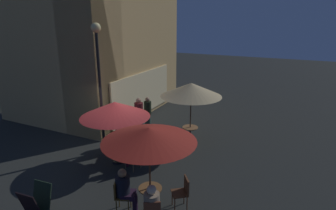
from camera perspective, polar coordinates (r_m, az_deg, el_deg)
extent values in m
plane|color=#242623|center=(10.51, -11.15, -10.78)|extent=(60.00, 60.00, 0.00)
cube|color=tan|center=(14.54, -7.99, 15.71)|extent=(7.45, 1.85, 9.05)
cube|color=tan|center=(13.79, -22.45, 14.54)|extent=(1.85, 6.15, 9.05)
cube|color=beige|center=(14.18, -5.02, 2.36)|extent=(5.22, 0.08, 2.10)
cylinder|color=black|center=(10.41, -13.34, 1.96)|extent=(0.10, 0.10, 4.44)
sphere|color=#F9DD86|center=(10.07, -14.28, 14.79)|extent=(0.34, 0.34, 0.34)
cube|color=black|center=(8.31, -24.01, -16.74)|extent=(0.32, 0.57, 0.86)
cube|color=black|center=(8.12, -25.85, -17.90)|extent=(0.32, 0.57, 0.86)
cylinder|color=black|center=(11.49, 4.39, -7.86)|extent=(0.40, 0.40, 0.03)
cylinder|color=black|center=(11.35, 4.43, -6.27)|extent=(0.06, 0.06, 0.72)
cylinder|color=brown|center=(11.20, 4.47, -4.50)|extent=(0.62, 0.62, 0.03)
cylinder|color=black|center=(10.34, -10.00, -11.11)|extent=(0.40, 0.40, 0.03)
cylinder|color=black|center=(10.18, -10.11, -9.32)|extent=(0.06, 0.06, 0.75)
cylinder|color=#49401C|center=(10.01, -10.23, -7.32)|extent=(0.73, 0.73, 0.03)
cylinder|color=black|center=(7.77, -3.53, -18.55)|extent=(0.06, 0.06, 0.69)
cylinder|color=brown|center=(7.56, -3.58, -16.35)|extent=(0.60, 0.60, 0.03)
cylinder|color=black|center=(11.48, 4.39, -7.79)|extent=(0.36, 0.36, 0.06)
cylinder|color=#4F3B2B|center=(11.03, 4.53, -2.10)|extent=(0.05, 0.05, 2.47)
cone|color=tan|center=(10.73, 4.66, 3.10)|extent=(2.33, 2.33, 0.51)
cylinder|color=black|center=(10.33, -10.01, -11.04)|extent=(0.36, 0.36, 0.06)
cylinder|color=#533A1E|center=(9.88, -10.32, -5.67)|extent=(0.05, 0.05, 2.16)
cone|color=maroon|center=(9.58, -10.60, -0.86)|extent=(2.34, 2.34, 0.52)
cylinder|color=#4E321F|center=(7.32, -3.65, -13.39)|extent=(0.05, 0.05, 2.31)
cone|color=maroon|center=(6.85, -3.81, -5.94)|extent=(2.33, 2.33, 0.35)
cylinder|color=brown|center=(9.77, -8.52, -11.42)|extent=(0.03, 0.03, 0.45)
cylinder|color=brown|center=(9.99, -7.07, -10.68)|extent=(0.03, 0.03, 0.45)
cylinder|color=brown|center=(9.55, -7.01, -12.07)|extent=(0.03, 0.03, 0.45)
cylinder|color=brown|center=(9.77, -5.55, -11.30)|extent=(0.03, 0.03, 0.45)
cube|color=brown|center=(9.65, -7.09, -10.09)|extent=(0.52, 0.52, 0.04)
cube|color=brown|center=(9.42, -6.26, -9.21)|extent=(0.44, 0.13, 0.42)
cylinder|color=#563E18|center=(8.04, -7.49, -18.38)|extent=(0.03, 0.03, 0.44)
cylinder|color=#563E18|center=(7.80, -7.93, -19.71)|extent=(0.03, 0.03, 0.44)
cylinder|color=#563E18|center=(8.10, -9.78, -18.21)|extent=(0.03, 0.03, 0.44)
cylinder|color=#563E18|center=(7.86, -10.30, -19.51)|extent=(0.03, 0.03, 0.44)
cube|color=#563E18|center=(7.81, -8.96, -17.55)|extent=(0.51, 0.51, 0.04)
cube|color=#563E18|center=(7.72, -10.36, -16.07)|extent=(0.38, 0.19, 0.42)
cylinder|color=#512F1C|center=(7.79, 1.37, -19.50)|extent=(0.03, 0.03, 0.44)
cylinder|color=#512F1C|center=(8.05, 0.85, -18.13)|extent=(0.03, 0.03, 0.44)
cylinder|color=#512F1C|center=(7.86, 3.83, -19.19)|extent=(0.03, 0.03, 0.44)
cylinder|color=#512F1C|center=(8.11, 3.22, -17.86)|extent=(0.03, 0.03, 0.44)
cube|color=#512F1C|center=(7.81, 2.34, -17.24)|extent=(0.57, 0.57, 0.04)
cube|color=#512F1C|center=(7.73, 3.74, -15.71)|extent=(0.35, 0.28, 0.41)
cube|color=#4A1928|center=(9.73, -7.70, -9.74)|extent=(0.37, 0.41, 0.14)
cylinder|color=#4A1928|center=(9.95, -8.31, -10.73)|extent=(0.14, 0.14, 0.49)
cylinder|color=navy|center=(9.52, -7.16, -8.53)|extent=(0.30, 0.30, 0.54)
sphere|color=brown|center=(9.37, -7.24, -6.50)|extent=(0.21, 0.21, 0.21)
cube|color=black|center=(7.76, -7.91, -17.41)|extent=(0.48, 0.48, 0.14)
cylinder|color=black|center=(7.88, -6.63, -18.95)|extent=(0.14, 0.14, 0.49)
cylinder|color=black|center=(7.64, -9.07, -15.69)|extent=(0.37, 0.37, 0.53)
sphere|color=#956F4A|center=(7.45, -9.20, -13.32)|extent=(0.22, 0.22, 0.22)
cylinder|color=#806D57|center=(6.89, -3.27, -19.33)|extent=(0.37, 0.37, 0.58)
sphere|color=beige|center=(6.66, -3.33, -16.62)|extent=(0.22, 0.22, 0.22)
cylinder|color=#553266|center=(11.09, -7.78, -6.58)|extent=(0.29, 0.29, 0.86)
cylinder|color=#642D67|center=(10.81, -7.94, -3.02)|extent=(0.34, 0.34, 0.61)
sphere|color=brown|center=(10.68, -8.03, -0.99)|extent=(0.22, 0.22, 0.22)
cylinder|color=black|center=(11.62, -5.75, -5.01)|extent=(0.29, 0.29, 0.99)
cylinder|color=#55191B|center=(11.33, -5.88, -1.15)|extent=(0.35, 0.35, 0.66)
sphere|color=#96694D|center=(11.21, -5.94, 0.89)|extent=(0.20, 0.20, 0.20)
cylinder|color=#31463B|center=(12.38, -4.04, -3.79)|extent=(0.27, 0.27, 0.88)
cylinder|color=black|center=(12.14, -4.11, -0.58)|extent=(0.31, 0.31, 0.57)
sphere|color=#946D4F|center=(12.03, -4.15, 1.11)|extent=(0.19, 0.19, 0.19)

